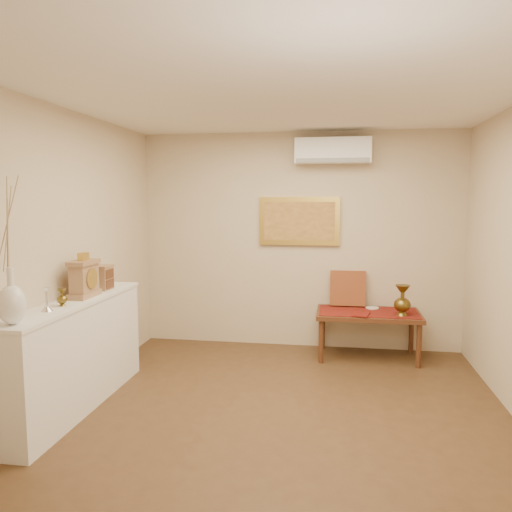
% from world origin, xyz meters
% --- Properties ---
extents(floor, '(4.50, 4.50, 0.00)m').
position_xyz_m(floor, '(0.00, 0.00, 0.00)').
color(floor, brown).
rests_on(floor, ground).
extents(ceiling, '(4.50, 4.50, 0.00)m').
position_xyz_m(ceiling, '(0.00, 0.00, 2.70)').
color(ceiling, white).
rests_on(ceiling, ground).
extents(wall_back, '(4.00, 0.02, 2.70)m').
position_xyz_m(wall_back, '(0.00, 2.25, 1.35)').
color(wall_back, beige).
rests_on(wall_back, ground).
extents(wall_front, '(4.00, 0.02, 2.70)m').
position_xyz_m(wall_front, '(0.00, -2.25, 1.35)').
color(wall_front, beige).
rests_on(wall_front, ground).
extents(wall_left, '(0.02, 4.50, 2.70)m').
position_xyz_m(wall_left, '(-2.00, 0.00, 1.35)').
color(wall_left, beige).
rests_on(wall_left, ground).
extents(white_vase, '(0.20, 0.20, 1.04)m').
position_xyz_m(white_vase, '(-1.82, -0.85, 1.50)').
color(white_vase, white).
rests_on(white_vase, display_ledge).
extents(candlestick, '(0.09, 0.09, 0.19)m').
position_xyz_m(candlestick, '(-1.82, -0.42, 1.08)').
color(candlestick, silver).
rests_on(candlestick, display_ledge).
extents(brass_urn_small, '(0.09, 0.09, 0.20)m').
position_xyz_m(brass_urn_small, '(-1.80, -0.22, 1.08)').
color(brass_urn_small, brown).
rests_on(brass_urn_small, display_ledge).
extents(table_cloth, '(1.14, 0.59, 0.01)m').
position_xyz_m(table_cloth, '(0.85, 1.88, 0.55)').
color(table_cloth, maroon).
rests_on(table_cloth, low_table).
extents(brass_urn_tall, '(0.19, 0.19, 0.43)m').
position_xyz_m(brass_urn_tall, '(1.21, 1.73, 0.77)').
color(brass_urn_tall, brown).
rests_on(brass_urn_tall, table_cloth).
extents(plate, '(0.16, 0.16, 0.01)m').
position_xyz_m(plate, '(0.91, 2.05, 0.56)').
color(plate, white).
rests_on(plate, table_cloth).
extents(menu, '(0.23, 0.28, 0.01)m').
position_xyz_m(menu, '(0.75, 1.69, 0.56)').
color(menu, maroon).
rests_on(menu, table_cloth).
extents(cushion, '(0.43, 0.19, 0.44)m').
position_xyz_m(cushion, '(0.61, 2.16, 0.77)').
color(cushion, maroon).
rests_on(cushion, table_cloth).
extents(display_ledge, '(0.37, 2.02, 0.98)m').
position_xyz_m(display_ledge, '(-1.82, 0.00, 0.49)').
color(display_ledge, white).
rests_on(display_ledge, floor).
extents(mantel_clock, '(0.17, 0.36, 0.41)m').
position_xyz_m(mantel_clock, '(-1.81, 0.17, 1.15)').
color(mantel_clock, '#9F7752').
rests_on(mantel_clock, display_ledge).
extents(wooden_chest, '(0.16, 0.21, 0.24)m').
position_xyz_m(wooden_chest, '(-1.82, 0.55, 1.10)').
color(wooden_chest, '#9F7752').
rests_on(wooden_chest, display_ledge).
extents(low_table, '(1.20, 0.70, 0.55)m').
position_xyz_m(low_table, '(0.85, 1.88, 0.48)').
color(low_table, '#542C19').
rests_on(low_table, floor).
extents(painting, '(1.00, 0.06, 0.60)m').
position_xyz_m(painting, '(0.00, 2.22, 1.60)').
color(painting, gold).
rests_on(painting, wall_back).
extents(ac_unit, '(0.90, 0.25, 0.30)m').
position_xyz_m(ac_unit, '(0.40, 2.12, 2.45)').
color(ac_unit, white).
rests_on(ac_unit, wall_back).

